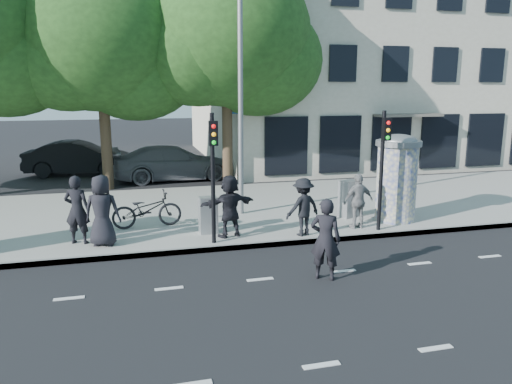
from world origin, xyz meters
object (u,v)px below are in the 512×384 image
object	(u,v)px
man_road	(325,239)
cabinet_right	(349,199)
ad_column_right	(397,176)
bicycle	(147,210)
traffic_pole_far	(383,158)
car_right	(173,163)
cabinet_left	(208,215)
car_mid	(79,158)
ped_a	(102,211)
ped_b	(77,210)
ped_d	(303,207)
ped_f	(230,206)
ped_e	(358,201)
street_lamp	(241,66)
traffic_pole_near	(213,165)

from	to	relation	value
man_road	cabinet_right	world-z (taller)	man_road
ad_column_right	bicycle	xyz separation A→B (m)	(-7.43, 1.12, -0.86)
traffic_pole_far	car_right	world-z (taller)	traffic_pole_far
cabinet_left	car_mid	world-z (taller)	car_mid
cabinet_right	man_road	bearing A→B (deg)	-143.91
ped_a	cabinet_right	world-z (taller)	ped_a
man_road	car_right	xyz separation A→B (m)	(-2.07, 12.94, -0.13)
traffic_pole_far	bicycle	xyz separation A→B (m)	(-6.43, 2.02, -1.55)
ad_column_right	traffic_pole_far	world-z (taller)	traffic_pole_far
traffic_pole_far	ped_b	bearing A→B (deg)	173.72
ped_b	car_mid	world-z (taller)	ped_b
ped_b	cabinet_right	size ratio (longest dim) A/B	1.56
ped_d	ped_f	xyz separation A→B (m)	(-1.98, 0.40, 0.06)
ped_b	bicycle	size ratio (longest dim) A/B	0.90
ped_e	car_mid	distance (m)	15.15
traffic_pole_far	ped_d	xyz separation A→B (m)	(-2.30, 0.11, -1.28)
street_lamp	ped_e	bearing A→B (deg)	-40.49
ped_f	cabinet_left	distance (m)	0.77
street_lamp	bicycle	bearing A→B (deg)	-164.87
ped_b	ped_a	bearing A→B (deg)	169.64
traffic_pole_near	street_lamp	xyz separation A→B (m)	(1.40, 2.84, 2.56)
car_mid	cabinet_left	bearing A→B (deg)	-153.24
ped_a	ped_d	world-z (taller)	ped_a
ad_column_right	cabinet_left	world-z (taller)	ad_column_right
ped_d	bicycle	xyz separation A→B (m)	(-4.13, 1.91, -0.28)
ped_e	ped_f	world-z (taller)	ped_f
cabinet_right	car_mid	bearing A→B (deg)	105.44
ad_column_right	street_lamp	xyz separation A→B (m)	(-4.40, 1.93, 3.26)
car_mid	ped_e	bearing A→B (deg)	-138.63
traffic_pole_far	car_mid	world-z (taller)	traffic_pole_far
ped_b	ped_f	size ratio (longest dim) A/B	1.06
street_lamp	bicycle	world-z (taller)	street_lamp
ped_e	cabinet_left	size ratio (longest dim) A/B	1.54
traffic_pole_far	cabinet_left	xyz separation A→B (m)	(-4.80, 0.97, -1.56)
car_right	cabinet_left	bearing A→B (deg)	176.27
ad_column_right	ped_a	distance (m)	8.62
cabinet_right	ped_b	bearing A→B (deg)	162.04
ped_a	cabinet_right	bearing A→B (deg)	-158.01
street_lamp	car_mid	size ratio (longest dim) A/B	1.61
ped_b	car_right	xyz separation A→B (m)	(3.37, 9.34, -0.27)
ped_f	traffic_pole_near	bearing A→B (deg)	30.30
man_road	bicycle	bearing A→B (deg)	-22.58
ped_e	cabinet_right	distance (m)	1.31
ped_d	ad_column_right	bearing A→B (deg)	177.92
car_mid	ad_column_right	bearing A→B (deg)	-132.97
traffic_pole_near	ped_b	size ratio (longest dim) A/B	1.87
ad_column_right	cabinet_left	bearing A→B (deg)	179.39
traffic_pole_far	bicycle	distance (m)	6.91
cabinet_right	car_right	world-z (taller)	car_right
ped_d	ped_e	xyz separation A→B (m)	(1.79, 0.26, -0.00)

